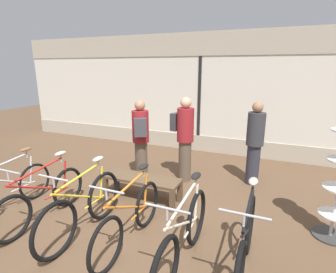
{
  "coord_description": "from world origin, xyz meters",
  "views": [
    {
      "loc": [
        2.0,
        -3.02,
        2.32
      ],
      "look_at": [
        0.0,
        1.71,
        0.95
      ],
      "focal_mm": 28.0,
      "sensor_mm": 36.0,
      "label": 1
    }
  ],
  "objects_px": {
    "customer_near_rack": "(141,138)",
    "display_bench": "(142,181)",
    "bicycle_far_left": "(9,190)",
    "bicycle_far_right": "(245,245)",
    "bicycle_center_right": "(130,219)",
    "bicycle_center_left": "(83,208)",
    "bicycle_left": "(43,198)",
    "bicycle_right": "(183,238)",
    "customer_by_window": "(185,137)",
    "customer_mid_floor": "(255,142)"
  },
  "relations": [
    {
      "from": "display_bench",
      "to": "customer_by_window",
      "type": "distance_m",
      "value": 1.31
    },
    {
      "from": "bicycle_left",
      "to": "customer_by_window",
      "type": "bearing_deg",
      "value": 56.99
    },
    {
      "from": "bicycle_left",
      "to": "bicycle_far_right",
      "type": "bearing_deg",
      "value": 0.65
    },
    {
      "from": "bicycle_center_right",
      "to": "bicycle_far_right",
      "type": "distance_m",
      "value": 1.48
    },
    {
      "from": "bicycle_right",
      "to": "customer_mid_floor",
      "type": "relative_size",
      "value": 1.07
    },
    {
      "from": "bicycle_left",
      "to": "bicycle_far_right",
      "type": "height_order",
      "value": "bicycle_far_right"
    },
    {
      "from": "bicycle_left",
      "to": "display_bench",
      "type": "xyz_separation_m",
      "value": [
        1.07,
        1.18,
        -0.02
      ]
    },
    {
      "from": "bicycle_center_left",
      "to": "bicycle_center_right",
      "type": "height_order",
      "value": "bicycle_center_left"
    },
    {
      "from": "bicycle_center_right",
      "to": "customer_mid_floor",
      "type": "height_order",
      "value": "customer_mid_floor"
    },
    {
      "from": "bicycle_far_left",
      "to": "bicycle_left",
      "type": "bearing_deg",
      "value": 1.66
    },
    {
      "from": "bicycle_far_left",
      "to": "customer_near_rack",
      "type": "relative_size",
      "value": 1.0
    },
    {
      "from": "bicycle_far_left",
      "to": "bicycle_far_right",
      "type": "relative_size",
      "value": 0.96
    },
    {
      "from": "bicycle_center_left",
      "to": "customer_by_window",
      "type": "relative_size",
      "value": 0.99
    },
    {
      "from": "bicycle_center_left",
      "to": "display_bench",
      "type": "distance_m",
      "value": 1.25
    },
    {
      "from": "display_bench",
      "to": "customer_near_rack",
      "type": "height_order",
      "value": "customer_near_rack"
    },
    {
      "from": "bicycle_far_right",
      "to": "customer_by_window",
      "type": "xyz_separation_m",
      "value": [
        -1.52,
        2.24,
        0.54
      ]
    },
    {
      "from": "bicycle_far_left",
      "to": "bicycle_center_right",
      "type": "xyz_separation_m",
      "value": [
        2.26,
        0.05,
        0.01
      ]
    },
    {
      "from": "customer_by_window",
      "to": "bicycle_far_left",
      "type": "bearing_deg",
      "value": -133.95
    },
    {
      "from": "bicycle_left",
      "to": "display_bench",
      "type": "height_order",
      "value": "bicycle_left"
    },
    {
      "from": "bicycle_right",
      "to": "display_bench",
      "type": "xyz_separation_m",
      "value": [
        -1.24,
        1.27,
        -0.05
      ]
    },
    {
      "from": "bicycle_right",
      "to": "bicycle_far_right",
      "type": "xyz_separation_m",
      "value": [
        0.68,
        0.13,
        0.01
      ]
    },
    {
      "from": "bicycle_left",
      "to": "bicycle_far_right",
      "type": "relative_size",
      "value": 0.99
    },
    {
      "from": "bicycle_center_left",
      "to": "bicycle_far_right",
      "type": "bearing_deg",
      "value": 1.84
    },
    {
      "from": "customer_near_rack",
      "to": "customer_mid_floor",
      "type": "xyz_separation_m",
      "value": [
        2.18,
        0.69,
        -0.02
      ]
    },
    {
      "from": "bicycle_center_left",
      "to": "bicycle_far_right",
      "type": "distance_m",
      "value": 2.2
    },
    {
      "from": "bicycle_left",
      "to": "customer_near_rack",
      "type": "distance_m",
      "value": 2.13
    },
    {
      "from": "bicycle_center_left",
      "to": "bicycle_right",
      "type": "height_order",
      "value": "bicycle_center_left"
    },
    {
      "from": "customer_near_rack",
      "to": "display_bench",
      "type": "bearing_deg",
      "value": -61.04
    },
    {
      "from": "bicycle_center_right",
      "to": "customer_by_window",
      "type": "height_order",
      "value": "customer_by_window"
    },
    {
      "from": "bicycle_far_left",
      "to": "bicycle_center_right",
      "type": "distance_m",
      "value": 2.26
    },
    {
      "from": "bicycle_far_left",
      "to": "bicycle_far_right",
      "type": "distance_m",
      "value": 3.73
    },
    {
      "from": "customer_near_rack",
      "to": "customer_mid_floor",
      "type": "distance_m",
      "value": 2.29
    },
    {
      "from": "bicycle_far_right",
      "to": "customer_by_window",
      "type": "distance_m",
      "value": 2.76
    },
    {
      "from": "bicycle_far_right",
      "to": "display_bench",
      "type": "distance_m",
      "value": 2.24
    },
    {
      "from": "customer_near_rack",
      "to": "customer_by_window",
      "type": "xyz_separation_m",
      "value": [
        0.84,
        0.31,
        0.04
      ]
    },
    {
      "from": "bicycle_far_left",
      "to": "bicycle_far_right",
      "type": "height_order",
      "value": "bicycle_far_right"
    },
    {
      "from": "bicycle_center_right",
      "to": "bicycle_right",
      "type": "distance_m",
      "value": 0.8
    },
    {
      "from": "bicycle_far_left",
      "to": "bicycle_right",
      "type": "height_order",
      "value": "bicycle_right"
    },
    {
      "from": "display_bench",
      "to": "customer_by_window",
      "type": "relative_size",
      "value": 0.8
    },
    {
      "from": "bicycle_center_right",
      "to": "bicycle_center_left",
      "type": "bearing_deg",
      "value": -174.88
    },
    {
      "from": "bicycle_left",
      "to": "bicycle_center_left",
      "type": "xyz_separation_m",
      "value": [
        0.8,
        -0.04,
        0.03
      ]
    },
    {
      "from": "bicycle_far_left",
      "to": "customer_by_window",
      "type": "bearing_deg",
      "value": 46.05
    },
    {
      "from": "bicycle_far_right",
      "to": "customer_mid_floor",
      "type": "xyz_separation_m",
      "value": [
        -0.18,
        2.62,
        0.48
      ]
    },
    {
      "from": "bicycle_center_left",
      "to": "bicycle_center_right",
      "type": "xyz_separation_m",
      "value": [
        0.72,
        0.06,
        -0.02
      ]
    },
    {
      "from": "bicycle_left",
      "to": "bicycle_center_right",
      "type": "xyz_separation_m",
      "value": [
        1.52,
        0.03,
        0.01
      ]
    },
    {
      "from": "bicycle_center_right",
      "to": "customer_by_window",
      "type": "relative_size",
      "value": 0.97
    },
    {
      "from": "bicycle_right",
      "to": "bicycle_far_right",
      "type": "height_order",
      "value": "bicycle_far_right"
    },
    {
      "from": "bicycle_center_right",
      "to": "bicycle_right",
      "type": "height_order",
      "value": "bicycle_right"
    },
    {
      "from": "customer_near_rack",
      "to": "customer_mid_floor",
      "type": "height_order",
      "value": "customer_near_rack"
    },
    {
      "from": "bicycle_far_right",
      "to": "bicycle_center_left",
      "type": "bearing_deg",
      "value": -178.16
    }
  ]
}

